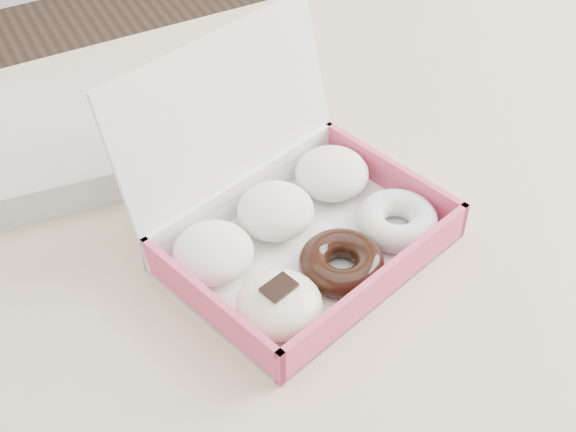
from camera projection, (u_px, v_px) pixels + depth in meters
name	position (u px, v px, depth m)	size (l,w,h in m)	color
table	(356.00, 215.00, 0.99)	(1.20, 0.80, 0.75)	tan
donut_box	(294.00, 225.00, 0.82)	(0.33, 0.31, 0.20)	white
newspapers	(22.00, 149.00, 0.92)	(0.27, 0.22, 0.04)	silver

